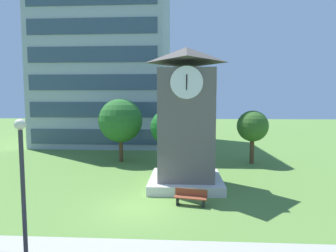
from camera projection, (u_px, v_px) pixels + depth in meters
ground_plane at (139, 208)px, 14.47m from camera, size 160.00×160.00×0.00m
kerb_strip at (122, 249)px, 10.44m from camera, size 120.00×1.60×0.01m
office_building at (110, 53)px, 39.03m from camera, size 16.62×15.81×25.60m
clock_tower at (186, 126)px, 18.16m from camera, size 4.80×4.80×9.26m
park_bench at (191, 197)px, 14.90m from camera, size 1.86×0.83×0.88m
street_lamp at (22, 176)px, 8.95m from camera, size 0.36×0.36×5.12m
tree_near_tower at (253, 126)px, 24.81m from camera, size 2.83×2.83×4.92m
tree_streetside at (168, 128)px, 24.33m from camera, size 3.20×3.20×5.04m
tree_by_building at (121, 121)px, 25.66m from camera, size 4.14×4.14×6.02m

